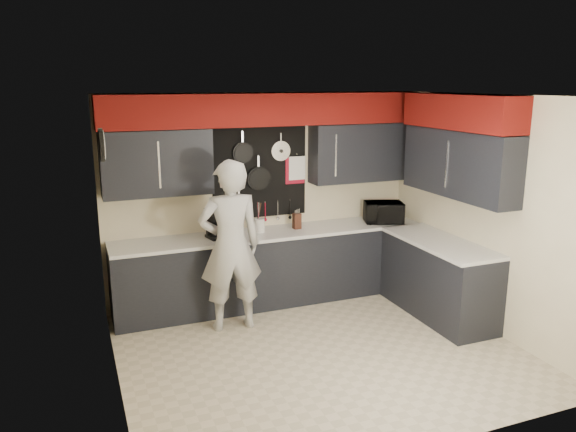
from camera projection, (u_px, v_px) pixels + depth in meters
name	position (u px, v px, depth m)	size (l,w,h in m)	color
ground	(320.00, 351.00, 5.84)	(4.00, 4.00, 0.00)	#C5B799
back_wall_assembly	(268.00, 142.00, 6.81)	(4.00, 0.36, 2.60)	#F2E6BB
right_wall_assembly	(463.00, 153.00, 6.28)	(0.36, 3.50, 2.60)	#F2E6BB
left_wall_assembly	(110.00, 248.00, 4.82)	(0.05, 3.50, 2.60)	#F2E6BB
base_cabinets	(318.00, 270.00, 6.92)	(3.95, 2.20, 0.92)	black
microwave	(383.00, 212.00, 7.35)	(0.49, 0.33, 0.27)	black
knife_block	(297.00, 221.00, 7.04)	(0.09, 0.09, 0.20)	#381B11
utensil_crock	(259.00, 225.00, 6.89)	(0.13, 0.13, 0.17)	silver
coffee_maker	(215.00, 223.00, 6.63)	(0.24, 0.27, 0.35)	black
person	(230.00, 246.00, 6.18)	(0.70, 0.46, 1.93)	beige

